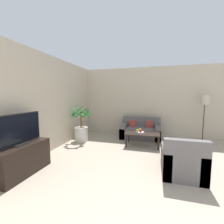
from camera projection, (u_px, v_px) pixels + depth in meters
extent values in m
cube|color=beige|center=(172.00, 102.00, 5.74)|extent=(8.56, 0.06, 2.70)
cube|color=beige|center=(37.00, 105.00, 3.78)|extent=(0.06, 7.59, 2.70)
cube|color=black|center=(22.00, 159.00, 3.00)|extent=(0.48, 1.11, 0.61)
cube|color=black|center=(21.00, 144.00, 2.96)|extent=(0.18, 0.34, 0.02)
cube|color=black|center=(20.00, 129.00, 2.93)|extent=(0.05, 0.98, 0.60)
cube|color=black|center=(21.00, 129.00, 2.92)|extent=(0.01, 0.94, 0.56)
cylinder|color=beige|center=(81.00, 134.00, 5.23)|extent=(0.45, 0.45, 0.48)
cylinder|color=brown|center=(81.00, 121.00, 5.18)|extent=(0.06, 0.06, 0.42)
cone|color=#2D7533|center=(87.00, 111.00, 5.09)|extent=(0.10, 0.50, 0.39)
cone|color=#2D7533|center=(88.00, 112.00, 5.27)|extent=(0.45, 0.45, 0.32)
cone|color=#2D7533|center=(84.00, 111.00, 5.37)|extent=(0.52, 0.10, 0.36)
cone|color=#2D7533|center=(79.00, 110.00, 5.32)|extent=(0.40, 0.40, 0.44)
cone|color=#2D7533|center=(76.00, 110.00, 5.19)|extent=(0.10, 0.46, 0.45)
cone|color=#2D7533|center=(74.00, 111.00, 5.03)|extent=(0.43, 0.43, 0.38)
cone|color=#2D7533|center=(77.00, 113.00, 4.91)|extent=(0.53, 0.10, 0.32)
cone|color=#2D7533|center=(83.00, 112.00, 4.95)|extent=(0.43, 0.43, 0.37)
cube|color=#605B5B|center=(140.00, 133.00, 5.56)|extent=(1.44, 0.79, 0.39)
cube|color=#605B5B|center=(141.00, 122.00, 5.82)|extent=(1.44, 0.16, 0.37)
cube|color=#605B5B|center=(124.00, 131.00, 5.72)|extent=(0.20, 0.79, 0.51)
cube|color=#605B5B|center=(158.00, 133.00, 5.39)|extent=(0.20, 0.79, 0.51)
cube|color=#B23D33|center=(132.00, 124.00, 5.80)|extent=(0.24, 0.12, 0.24)
cube|color=#B23D33|center=(150.00, 124.00, 5.63)|extent=(0.24, 0.12, 0.24)
cylinder|color=#2D2823|center=(202.00, 141.00, 5.24)|extent=(0.24, 0.24, 0.03)
cylinder|color=#2D2823|center=(203.00, 123.00, 5.17)|extent=(0.03, 0.03, 1.25)
cylinder|color=beige|center=(205.00, 100.00, 5.08)|extent=(0.26, 0.26, 0.32)
cylinder|color=black|center=(126.00, 141.00, 4.60)|extent=(0.05, 0.05, 0.39)
cylinder|color=black|center=(159.00, 144.00, 4.34)|extent=(0.05, 0.05, 0.39)
cylinder|color=black|center=(129.00, 137.00, 5.09)|extent=(0.05, 0.05, 0.39)
cylinder|color=black|center=(158.00, 139.00, 4.83)|extent=(0.05, 0.05, 0.39)
cube|color=black|center=(143.00, 133.00, 4.69)|extent=(1.05, 0.60, 0.03)
cylinder|color=beige|center=(140.00, 132.00, 4.66)|extent=(0.26, 0.26, 0.05)
sphere|color=red|center=(141.00, 131.00, 4.63)|extent=(0.08, 0.08, 0.08)
sphere|color=olive|center=(137.00, 130.00, 4.65)|extent=(0.08, 0.08, 0.08)
sphere|color=orange|center=(140.00, 130.00, 4.73)|extent=(0.09, 0.09, 0.09)
cube|color=#605B5B|center=(182.00, 164.00, 3.01)|extent=(0.76, 0.83, 0.42)
cube|color=#605B5B|center=(186.00, 150.00, 2.65)|extent=(0.76, 0.16, 0.38)
cube|color=#605B5B|center=(166.00, 160.00, 3.09)|extent=(0.16, 0.83, 0.52)
cube|color=#605B5B|center=(199.00, 163.00, 2.93)|extent=(0.16, 0.83, 0.52)
cube|color=#605B5B|center=(177.00, 151.00, 3.74)|extent=(0.55, 0.55, 0.40)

